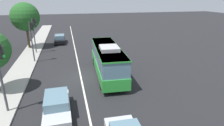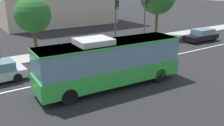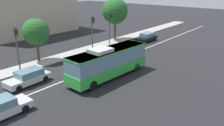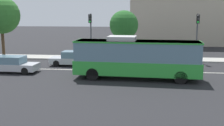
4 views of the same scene
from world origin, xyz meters
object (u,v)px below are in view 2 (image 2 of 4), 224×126
at_px(traffic_light_mid_block, 116,15).
at_px(street_tree_kerbside_centre, 33,15).
at_px(traffic_light_far_corner, 146,12).
at_px(transit_bus, 110,61).
at_px(sedan_black, 202,35).

relative_size(traffic_light_mid_block, street_tree_kerbside_centre, 0.93).
bearing_deg(traffic_light_far_corner, street_tree_kerbside_centre, -103.28).
distance_m(transit_bus, traffic_light_mid_block, 10.49).
bearing_deg(transit_bus, traffic_light_mid_block, 56.12).
bearing_deg(traffic_light_mid_block, sedan_black, 79.22).
bearing_deg(traffic_light_far_corner, transit_bus, -55.67).
relative_size(transit_bus, traffic_light_mid_block, 1.95).
relative_size(sedan_black, street_tree_kerbside_centre, 0.81).
relative_size(transit_bus, traffic_light_far_corner, 1.95).
bearing_deg(traffic_light_far_corner, traffic_light_mid_block, -90.58).
bearing_deg(street_tree_kerbside_centre, traffic_light_mid_block, -15.04).
height_order(traffic_light_far_corner, street_tree_kerbside_centre, street_tree_kerbside_centre).
height_order(traffic_light_mid_block, traffic_light_far_corner, same).
distance_m(sedan_black, traffic_light_far_corner, 7.50).
xyz_separation_m(traffic_light_mid_block, traffic_light_far_corner, (4.31, 0.32, 0.00)).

